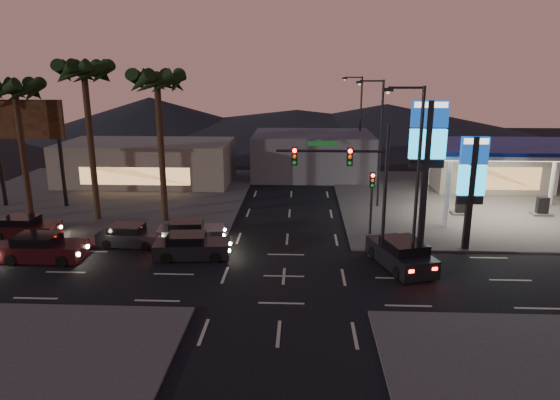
{
  "coord_description": "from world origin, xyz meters",
  "views": [
    {
      "loc": [
        0.89,
        -24.87,
        10.88
      ],
      "look_at": [
        -0.41,
        4.7,
        3.0
      ],
      "focal_mm": 32.0,
      "sensor_mm": 36.0,
      "label": 1
    }
  ],
  "objects_px": {
    "gas_station": "(508,149)",
    "car_lane_a_mid": "(42,248)",
    "car_lane_a_front": "(191,247)",
    "pylon_sign_short": "(472,176)",
    "car_lane_b_front": "(190,232)",
    "pylon_sign_tall": "(428,144)",
    "car_lane_b_rear": "(25,228)",
    "traffic_signal_mast": "(354,174)",
    "suv_station": "(401,254)",
    "car_lane_b_mid": "(130,236)"
  },
  "relations": [
    {
      "from": "car_lane_a_mid",
      "to": "suv_station",
      "type": "distance_m",
      "value": 20.62
    },
    {
      "from": "traffic_signal_mast",
      "to": "car_lane_b_mid",
      "type": "distance_m",
      "value": 14.56
    },
    {
      "from": "pylon_sign_tall",
      "to": "car_lane_b_mid",
      "type": "bearing_deg",
      "value": -176.62
    },
    {
      "from": "car_lane_a_front",
      "to": "suv_station",
      "type": "height_order",
      "value": "suv_station"
    },
    {
      "from": "pylon_sign_short",
      "to": "car_lane_b_rear",
      "type": "xyz_separation_m",
      "value": [
        -28.3,
        1.08,
        -4.0
      ]
    },
    {
      "from": "car_lane_a_front",
      "to": "car_lane_b_mid",
      "type": "bearing_deg",
      "value": 155.76
    },
    {
      "from": "pylon_sign_tall",
      "to": "car_lane_a_mid",
      "type": "relative_size",
      "value": 1.87
    },
    {
      "from": "car_lane_a_front",
      "to": "car_lane_a_mid",
      "type": "xyz_separation_m",
      "value": [
        -8.53,
        -0.79,
        0.04
      ]
    },
    {
      "from": "car_lane_b_front",
      "to": "car_lane_b_mid",
      "type": "distance_m",
      "value": 3.71
    },
    {
      "from": "gas_station",
      "to": "car_lane_b_front",
      "type": "xyz_separation_m",
      "value": [
        -22.22,
        -6.76,
        -4.43
      ]
    },
    {
      "from": "car_lane_b_front",
      "to": "pylon_sign_short",
      "type": "bearing_deg",
      "value": -2.47
    },
    {
      "from": "pylon_sign_short",
      "to": "car_lane_b_front",
      "type": "xyz_separation_m",
      "value": [
        -17.22,
        0.74,
        -4.01
      ]
    },
    {
      "from": "car_lane_a_front",
      "to": "car_lane_b_rear",
      "type": "distance_m",
      "value": 12.14
    },
    {
      "from": "car_lane_b_mid",
      "to": "car_lane_b_rear",
      "type": "distance_m",
      "value": 7.56
    },
    {
      "from": "gas_station",
      "to": "car_lane_a_front",
      "type": "relative_size",
      "value": 2.65
    },
    {
      "from": "gas_station",
      "to": "car_lane_a_mid",
      "type": "xyz_separation_m",
      "value": [
        -30.1,
        -10.29,
        -4.36
      ]
    },
    {
      "from": "pylon_sign_tall",
      "to": "traffic_signal_mast",
      "type": "distance_m",
      "value": 6.02
    },
    {
      "from": "pylon_sign_tall",
      "to": "car_lane_b_rear",
      "type": "bearing_deg",
      "value": 179.82
    },
    {
      "from": "car_lane_a_front",
      "to": "car_lane_b_rear",
      "type": "bearing_deg",
      "value": 165.26
    },
    {
      "from": "car_lane_b_rear",
      "to": "car_lane_b_front",
      "type": "bearing_deg",
      "value": -1.75
    },
    {
      "from": "traffic_signal_mast",
      "to": "car_lane_a_mid",
      "type": "bearing_deg",
      "value": -179.09
    },
    {
      "from": "car_lane_b_rear",
      "to": "car_lane_a_mid",
      "type": "bearing_deg",
      "value": -50.39
    },
    {
      "from": "traffic_signal_mast",
      "to": "car_lane_a_front",
      "type": "xyz_separation_m",
      "value": [
        -9.32,
        0.51,
        -4.55
      ]
    },
    {
      "from": "pylon_sign_tall",
      "to": "suv_station",
      "type": "xyz_separation_m",
      "value": [
        -1.98,
        -3.91,
        -5.63
      ]
    },
    {
      "from": "pylon_sign_tall",
      "to": "car_lane_b_rear",
      "type": "xyz_separation_m",
      "value": [
        -25.8,
        0.08,
        -5.74
      ]
    },
    {
      "from": "suv_station",
      "to": "car_lane_b_rear",
      "type": "bearing_deg",
      "value": 170.5
    },
    {
      "from": "pylon_sign_short",
      "to": "car_lane_a_mid",
      "type": "distance_m",
      "value": 25.56
    },
    {
      "from": "gas_station",
      "to": "car_lane_a_front",
      "type": "height_order",
      "value": "gas_station"
    },
    {
      "from": "gas_station",
      "to": "car_lane_b_mid",
      "type": "relative_size",
      "value": 2.9
    },
    {
      "from": "car_lane_b_front",
      "to": "car_lane_b_mid",
      "type": "height_order",
      "value": "car_lane_b_front"
    },
    {
      "from": "pylon_sign_short",
      "to": "car_lane_b_mid",
      "type": "bearing_deg",
      "value": -179.77
    },
    {
      "from": "pylon_sign_tall",
      "to": "car_lane_b_rear",
      "type": "distance_m",
      "value": 26.43
    },
    {
      "from": "pylon_sign_short",
      "to": "car_lane_b_rear",
      "type": "distance_m",
      "value": 28.61
    },
    {
      "from": "gas_station",
      "to": "car_lane_b_rear",
      "type": "distance_m",
      "value": 34.2
    },
    {
      "from": "gas_station",
      "to": "suv_station",
      "type": "height_order",
      "value": "gas_station"
    },
    {
      "from": "car_lane_a_front",
      "to": "car_lane_b_rear",
      "type": "relative_size",
      "value": 1.05
    },
    {
      "from": "pylon_sign_tall",
      "to": "traffic_signal_mast",
      "type": "height_order",
      "value": "pylon_sign_tall"
    },
    {
      "from": "car_lane_a_front",
      "to": "traffic_signal_mast",
      "type": "bearing_deg",
      "value": -3.11
    },
    {
      "from": "gas_station",
      "to": "pylon_sign_short",
      "type": "distance_m",
      "value": 9.02
    },
    {
      "from": "pylon_sign_short",
      "to": "car_lane_b_mid",
      "type": "xyz_separation_m",
      "value": [
        -20.84,
        -0.08,
        -4.04
      ]
    },
    {
      "from": "pylon_sign_short",
      "to": "car_lane_b_front",
      "type": "distance_m",
      "value": 17.69
    },
    {
      "from": "pylon_sign_short",
      "to": "car_lane_b_front",
      "type": "bearing_deg",
      "value": 177.53
    },
    {
      "from": "pylon_sign_short",
      "to": "car_lane_a_front",
      "type": "relative_size",
      "value": 1.52
    },
    {
      "from": "traffic_signal_mast",
      "to": "suv_station",
      "type": "distance_m",
      "value": 5.26
    },
    {
      "from": "pylon_sign_tall",
      "to": "car_lane_b_mid",
      "type": "xyz_separation_m",
      "value": [
        -18.34,
        -1.08,
        -5.77
      ]
    },
    {
      "from": "car_lane_a_mid",
      "to": "suv_station",
      "type": "height_order",
      "value": "suv_station"
    },
    {
      "from": "car_lane_a_mid",
      "to": "car_lane_b_mid",
      "type": "xyz_separation_m",
      "value": [
        4.26,
        2.71,
        -0.1
      ]
    },
    {
      "from": "car_lane_a_mid",
      "to": "car_lane_b_front",
      "type": "xyz_separation_m",
      "value": [
        7.88,
        3.54,
        -0.07
      ]
    },
    {
      "from": "gas_station",
      "to": "pylon_sign_short",
      "type": "height_order",
      "value": "pylon_sign_short"
    },
    {
      "from": "car_lane_b_mid",
      "to": "suv_station",
      "type": "xyz_separation_m",
      "value": [
        16.36,
        -2.82,
        0.14
      ]
    }
  ]
}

